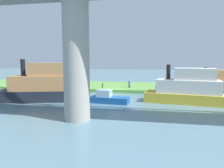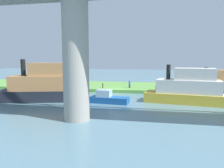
{
  "view_description": "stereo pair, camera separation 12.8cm",
  "coord_description": "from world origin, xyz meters",
  "views": [
    {
      "loc": [
        -5.42,
        31.98,
        5.23
      ],
      "look_at": [
        -0.34,
        5.0,
        2.0
      ],
      "focal_mm": 33.41,
      "sensor_mm": 36.0,
      "label": 1
    },
    {
      "loc": [
        -5.54,
        31.96,
        5.23
      ],
      "look_at": [
        -0.34,
        5.0,
        2.0
      ],
      "focal_mm": 33.41,
      "sensor_mm": 36.0,
      "label": 2
    }
  ],
  "objects": [
    {
      "name": "ground_plane",
      "position": [
        0.0,
        0.0,
        0.0
      ],
      "size": [
        160.0,
        160.0,
        0.0
      ],
      "primitive_type": "plane",
      "color": "slate"
    },
    {
      "name": "pontoon_yellow",
      "position": [
        -9.61,
        5.88,
        1.71
      ],
      "size": [
        9.41,
        4.38,
        4.63
      ],
      "color": "gold",
      "rests_on": "ground"
    },
    {
      "name": "houseboat_blue",
      "position": [
        8.09,
        7.66,
        1.96
      ],
      "size": [
        10.88,
        5.99,
        5.28
      ],
      "color": "#1E232D",
      "rests_on": "ground"
    },
    {
      "name": "person_on_bank",
      "position": [
        -1.87,
        -2.7,
        1.2
      ],
      "size": [
        0.44,
        0.44,
        1.39
      ],
      "color": "#2D334C",
      "rests_on": "grassy_bank"
    },
    {
      "name": "bridge_pylon",
      "position": [
        0.83,
        15.12,
        5.26
      ],
      "size": [
        2.22,
        2.22,
        10.52
      ],
      "primitive_type": "cylinder",
      "color": "#9E998E",
      "rests_on": "ground"
    },
    {
      "name": "riverboat_paddlewheel",
      "position": [
        -0.32,
        7.62,
        0.57
      ],
      "size": [
        4.9,
        2.15,
        1.58
      ],
      "color": "#195199",
      "rests_on": "ground"
    },
    {
      "name": "motorboat_white",
      "position": [
        6.61,
        3.53,
        0.49
      ],
      "size": [
        4.22,
        1.69,
        1.38
      ],
      "color": "gold",
      "rests_on": "ground"
    },
    {
      "name": "mooring_post",
      "position": [
        2.52,
        -1.67,
        0.9
      ],
      "size": [
        0.2,
        0.2,
        0.8
      ],
      "primitive_type": "cylinder",
      "color": "brown",
      "rests_on": "grassy_bank"
    },
    {
      "name": "grassy_bank",
      "position": [
        0.0,
        -6.0,
        0.25
      ],
      "size": [
        80.0,
        12.0,
        0.5
      ],
      "primitive_type": "cube",
      "color": "#5B9342",
      "rests_on": "ground"
    },
    {
      "name": "skiff_small",
      "position": [
        -14.64,
        1.67,
        1.56
      ],
      "size": [
        8.32,
        2.99,
        4.21
      ],
      "color": "#195199",
      "rests_on": "ground"
    }
  ]
}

